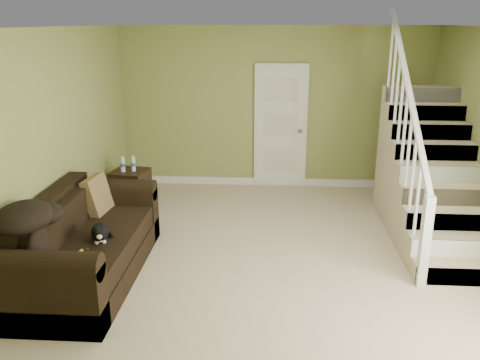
# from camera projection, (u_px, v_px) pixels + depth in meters

# --- Properties ---
(floor) EXTENTS (5.00, 5.50, 0.01)m
(floor) POSITION_uv_depth(u_px,v_px,m) (273.00, 256.00, 6.02)
(floor) COLOR tan
(floor) RESTS_ON ground
(ceiling) EXTENTS (5.00, 5.50, 0.01)m
(ceiling) POSITION_uv_depth(u_px,v_px,m) (278.00, 27.00, 5.24)
(ceiling) COLOR white
(ceiling) RESTS_ON wall_back
(wall_back) EXTENTS (5.00, 0.04, 2.60)m
(wall_back) POSITION_uv_depth(u_px,v_px,m) (275.00, 108.00, 8.24)
(wall_back) COLOR #89914E
(wall_back) RESTS_ON floor
(wall_front) EXTENTS (5.00, 0.04, 2.60)m
(wall_front) POSITION_uv_depth(u_px,v_px,m) (275.00, 261.00, 3.01)
(wall_front) COLOR #89914E
(wall_front) RESTS_ON floor
(wall_left) EXTENTS (0.04, 5.50, 2.60)m
(wall_left) POSITION_uv_depth(u_px,v_px,m) (55.00, 146.00, 5.78)
(wall_left) COLOR #89914E
(wall_left) RESTS_ON floor
(baseboard_back) EXTENTS (5.00, 0.04, 0.12)m
(baseboard_back) POSITION_uv_depth(u_px,v_px,m) (273.00, 182.00, 8.59)
(baseboard_back) COLOR white
(baseboard_back) RESTS_ON floor
(baseboard_left) EXTENTS (0.04, 5.50, 0.12)m
(baseboard_left) POSITION_uv_depth(u_px,v_px,m) (69.00, 245.00, 6.15)
(baseboard_left) COLOR white
(baseboard_left) RESTS_ON floor
(door) EXTENTS (0.86, 0.12, 2.02)m
(door) POSITION_uv_depth(u_px,v_px,m) (281.00, 127.00, 8.29)
(door) COLOR white
(door) RESTS_ON floor
(staircase) EXTENTS (1.00, 2.51, 2.82)m
(staircase) POSITION_uv_depth(u_px,v_px,m) (427.00, 183.00, 6.62)
(staircase) COLOR tan
(staircase) RESTS_ON floor
(sofa) EXTENTS (1.00, 2.32, 0.92)m
(sofa) POSITION_uv_depth(u_px,v_px,m) (84.00, 247.00, 5.42)
(sofa) COLOR black
(sofa) RESTS_ON floor
(side_table) EXTENTS (0.56, 0.56, 0.81)m
(side_table) POSITION_uv_depth(u_px,v_px,m) (131.00, 189.00, 7.47)
(side_table) COLOR black
(side_table) RESTS_ON floor
(cat) EXTENTS (0.30, 0.48, 0.23)m
(cat) POSITION_uv_depth(u_px,v_px,m) (99.00, 233.00, 5.20)
(cat) COLOR black
(cat) RESTS_ON sofa
(banana) EXTENTS (0.08, 0.18, 0.05)m
(banana) POSITION_uv_depth(u_px,v_px,m) (80.00, 253.00, 4.88)
(banana) COLOR yellow
(banana) RESTS_ON sofa
(throw_pillow) EXTENTS (0.26, 0.47, 0.46)m
(throw_pillow) POSITION_uv_depth(u_px,v_px,m) (97.00, 195.00, 5.98)
(throw_pillow) COLOR brown
(throw_pillow) RESTS_ON sofa
(throw_blanket) EXTENTS (0.56, 0.70, 0.27)m
(throw_blanket) POSITION_uv_depth(u_px,v_px,m) (24.00, 217.00, 4.62)
(throw_blanket) COLOR black
(throw_blanket) RESTS_ON sofa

